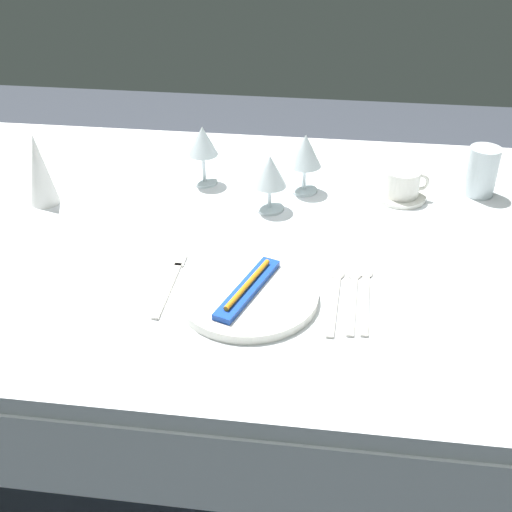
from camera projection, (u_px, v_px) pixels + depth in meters
ground_plane at (257, 457)px, 1.84m from camera, size 6.00×6.00×0.00m
dining_table at (257, 263)px, 1.48m from camera, size 1.80×1.11×0.74m
dinner_plate at (248, 295)px, 1.23m from camera, size 0.27×0.27×0.02m
toothbrush_package at (248, 288)px, 1.22m from camera, size 0.10×0.21×0.02m
fork_outer at (171, 282)px, 1.27m from camera, size 0.02×0.21×0.00m
spoon_soup at (336, 292)px, 1.25m from camera, size 0.03×0.22×0.01m
spoon_dessert at (353, 292)px, 1.25m from camera, size 0.03×0.22×0.01m
spoon_tea at (366, 291)px, 1.25m from camera, size 0.03×0.22×0.01m
saucer_left at (400, 196)px, 1.57m from camera, size 0.12×0.12×0.01m
coffee_cup_left at (403, 182)px, 1.55m from camera, size 0.11×0.09×0.06m
wine_glass_centre at (305, 153)px, 1.55m from camera, size 0.08×0.08×0.15m
wine_glass_left at (203, 143)px, 1.58m from camera, size 0.07×0.07×0.15m
wine_glass_right at (270, 173)px, 1.47m from camera, size 0.08×0.08×0.14m
drink_tumbler at (481, 174)px, 1.56m from camera, size 0.07×0.07×0.12m
napkin_folded at (39, 169)px, 1.51m from camera, size 0.07×0.07×0.17m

